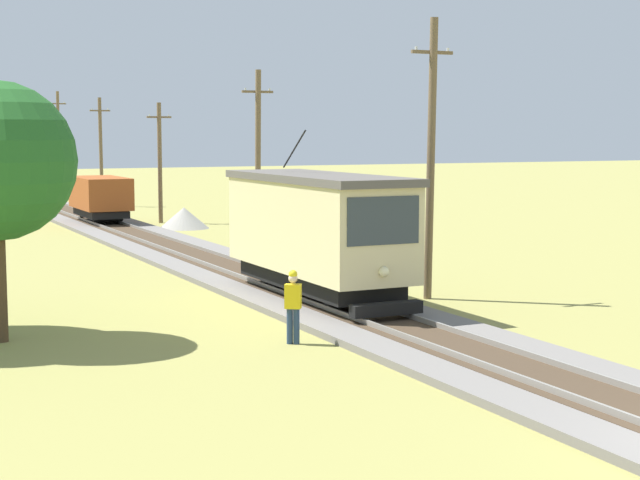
# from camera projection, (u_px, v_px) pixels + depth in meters

# --- Properties ---
(red_tram) EXTENTS (2.60, 8.54, 4.79)m
(red_tram) POSITION_uv_depth(u_px,v_px,m) (317.00, 229.00, 29.03)
(red_tram) COLOR beige
(red_tram) RESTS_ON rail_right
(freight_car) EXTENTS (2.40, 5.20, 2.31)m
(freight_car) POSITION_uv_depth(u_px,v_px,m) (100.00, 197.00, 53.82)
(freight_car) COLOR #93471E
(freight_car) RESTS_ON rail_right
(utility_pole_near_tram) EXTENTS (1.40, 0.44, 8.40)m
(utility_pole_near_tram) POSITION_uv_depth(u_px,v_px,m) (431.00, 157.00, 29.49)
(utility_pole_near_tram) COLOR brown
(utility_pole_near_tram) RESTS_ON ground
(utility_pole_mid) EXTENTS (1.40, 0.45, 7.67)m
(utility_pole_mid) POSITION_uv_depth(u_px,v_px,m) (258.00, 159.00, 41.91)
(utility_pole_mid) COLOR brown
(utility_pole_mid) RESTS_ON ground
(utility_pole_far) EXTENTS (1.40, 0.27, 6.70)m
(utility_pole_far) POSITION_uv_depth(u_px,v_px,m) (160.00, 161.00, 55.08)
(utility_pole_far) COLOR brown
(utility_pole_far) RESTS_ON ground
(utility_pole_distant) EXTENTS (1.40, 0.38, 7.44)m
(utility_pole_distant) POSITION_uv_depth(u_px,v_px,m) (101.00, 151.00, 67.73)
(utility_pole_distant) COLOR brown
(utility_pole_distant) RESTS_ON ground
(utility_pole_horizon) EXTENTS (1.40, 0.46, 8.42)m
(utility_pole_horizon) POSITION_uv_depth(u_px,v_px,m) (59.00, 142.00, 81.07)
(utility_pole_horizon) COLOR brown
(utility_pole_horizon) RESTS_ON ground
(gravel_pile) EXTENTS (2.65, 2.65, 1.12)m
(gravel_pile) POSITION_uv_depth(u_px,v_px,m) (184.00, 218.00, 52.13)
(gravel_pile) COLOR #9E998E
(gravel_pile) RESTS_ON ground
(track_worker) EXTENTS (0.45, 0.41, 1.78)m
(track_worker) POSITION_uv_depth(u_px,v_px,m) (293.00, 303.00, 23.49)
(track_worker) COLOR navy
(track_worker) RESTS_ON ground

